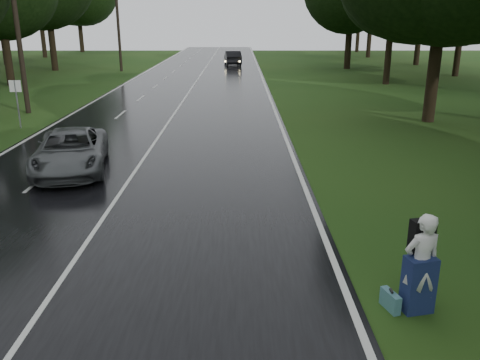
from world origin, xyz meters
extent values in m
plane|color=#234213|center=(0.00, 0.00, 0.00)|extent=(160.00, 160.00, 0.00)
cube|color=black|center=(0.00, 20.00, 0.02)|extent=(12.00, 140.00, 0.04)
cube|color=silver|center=(0.00, 20.00, 0.04)|extent=(0.12, 140.00, 0.01)
imported|color=#535758|center=(-2.26, 9.18, 0.75)|extent=(3.34, 5.48, 1.42)
imported|color=black|center=(2.96, 51.48, 0.84)|extent=(2.18, 5.03, 1.61)
imported|color=silver|center=(6.99, 0.28, 0.97)|extent=(0.79, 0.61, 1.94)
cube|color=navy|center=(6.99, 0.28, 0.54)|extent=(0.61, 0.47, 1.09)
cube|color=black|center=(7.05, 0.56, 1.40)|extent=(0.48, 0.33, 0.62)
cube|color=#447781|center=(6.51, 0.32, 0.18)|extent=(0.29, 0.52, 0.36)
camera|label=1|loc=(3.69, -7.78, 5.19)|focal=37.17mm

